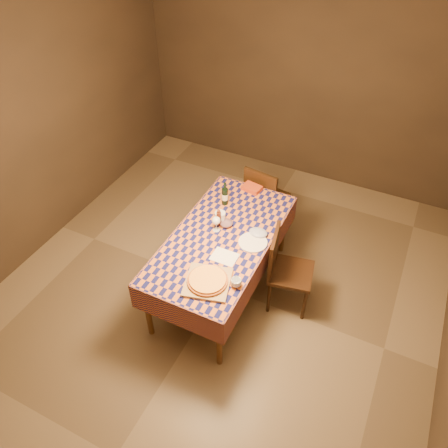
# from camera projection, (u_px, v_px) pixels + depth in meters

# --- Properties ---
(room) EXTENTS (5.00, 5.10, 2.70)m
(room) POSITION_uv_depth(u_px,v_px,m) (222.00, 190.00, 3.91)
(room) COLOR brown
(room) RESTS_ON ground
(dining_table) EXTENTS (0.94, 1.84, 0.77)m
(dining_table) POSITION_uv_depth(u_px,v_px,m) (222.00, 242.00, 4.35)
(dining_table) COLOR brown
(dining_table) RESTS_ON ground
(cutting_board) EXTENTS (0.48, 0.48, 0.02)m
(cutting_board) POSITION_uv_depth(u_px,v_px,m) (208.00, 282.00, 3.85)
(cutting_board) COLOR #A7814E
(cutting_board) RESTS_ON dining_table
(pizza) EXTENTS (0.48, 0.48, 0.04)m
(pizza) POSITION_uv_depth(u_px,v_px,m) (208.00, 280.00, 3.83)
(pizza) COLOR #A8501C
(pizza) RESTS_ON cutting_board
(pepper_mill) EXTENTS (0.06, 0.06, 0.19)m
(pepper_mill) POSITION_uv_depth(u_px,v_px,m) (219.00, 218.00, 4.38)
(pepper_mill) COLOR #532313
(pepper_mill) RESTS_ON dining_table
(bowl) EXTENTS (0.17, 0.17, 0.04)m
(bowl) POSITION_uv_depth(u_px,v_px,m) (226.00, 224.00, 4.41)
(bowl) COLOR #5F4350
(bowl) RESTS_ON dining_table
(wine_glass) EXTENTS (0.09, 0.09, 0.17)m
(wine_glass) POSITION_uv_depth(u_px,v_px,m) (216.00, 221.00, 4.29)
(wine_glass) COLOR silver
(wine_glass) RESTS_ON dining_table
(wine_bottle) EXTENTS (0.08, 0.08, 0.27)m
(wine_bottle) POSITION_uv_depth(u_px,v_px,m) (225.00, 196.00, 4.61)
(wine_bottle) COLOR black
(wine_bottle) RESTS_ON dining_table
(deli_tub) EXTENTS (0.12, 0.12, 0.09)m
(deli_tub) POSITION_uv_depth(u_px,v_px,m) (220.00, 216.00, 4.46)
(deli_tub) COLOR white
(deli_tub) RESTS_ON dining_table
(takeout_container) EXTENTS (0.22, 0.18, 0.05)m
(takeout_container) POSITION_uv_depth(u_px,v_px,m) (252.00, 188.00, 4.84)
(takeout_container) COLOR #B23A17
(takeout_container) RESTS_ON dining_table
(white_plate) EXTENTS (0.29, 0.29, 0.02)m
(white_plate) POSITION_uv_depth(u_px,v_px,m) (253.00, 242.00, 4.23)
(white_plate) COLOR white
(white_plate) RESTS_ON dining_table
(tumbler) EXTENTS (0.11, 0.11, 0.08)m
(tumbler) POSITION_uv_depth(u_px,v_px,m) (236.00, 283.00, 3.81)
(tumbler) COLOR white
(tumbler) RESTS_ON dining_table
(flour_patch) EXTENTS (0.24, 0.19, 0.00)m
(flour_patch) POSITION_uv_depth(u_px,v_px,m) (224.00, 257.00, 4.09)
(flour_patch) COLOR white
(flour_patch) RESTS_ON dining_table
(flour_bag) EXTENTS (0.23, 0.20, 0.05)m
(flour_bag) POSITION_uv_depth(u_px,v_px,m) (258.00, 233.00, 4.30)
(flour_bag) COLOR #9DA3C8
(flour_bag) RESTS_ON dining_table
(chair_far) EXTENTS (0.48, 0.48, 0.93)m
(chair_far) POSITION_uv_depth(u_px,v_px,m) (264.00, 196.00, 5.17)
(chair_far) COLOR black
(chair_far) RESTS_ON ground
(chair_right) EXTENTS (0.50, 0.49, 0.93)m
(chair_right) POSITION_uv_depth(u_px,v_px,m) (284.00, 266.00, 4.34)
(chair_right) COLOR black
(chair_right) RESTS_ON ground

